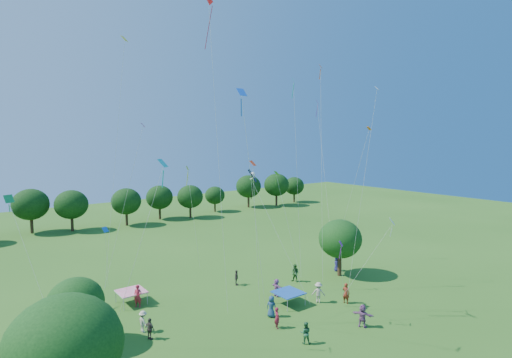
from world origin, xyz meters
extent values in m
ellipsoid|color=#164514|center=(-14.04, 10.35, 4.28)|extent=(5.36, 5.36, 4.82)
cylinder|color=#422B19|center=(-11.73, 18.39, 0.78)|extent=(0.32, 0.32, 1.57)
ellipsoid|color=#164514|center=(-11.73, 18.39, 3.12)|extent=(3.65, 3.65, 3.29)
cylinder|color=#422B19|center=(13.20, 17.18, 0.99)|extent=(0.41, 0.41, 1.99)
ellipsoid|color=#164514|center=(13.20, 17.18, 3.84)|extent=(4.36, 4.36, 3.93)
cylinder|color=#422B19|center=(-8.83, 57.29, 1.07)|extent=(0.44, 0.44, 2.14)
ellipsoid|color=#11350F|center=(-8.83, 57.29, 4.33)|extent=(5.14, 5.14, 4.63)
cylinder|color=#422B19|center=(-3.73, 55.12, 1.01)|extent=(0.42, 0.42, 2.03)
ellipsoid|color=#11350F|center=(-3.73, 55.12, 4.09)|extent=(4.86, 4.86, 4.37)
cylinder|color=#422B19|center=(4.25, 54.00, 0.98)|extent=(0.40, 0.40, 1.96)
ellipsoid|color=#11350F|center=(4.25, 54.00, 3.96)|extent=(4.71, 4.71, 4.24)
cylinder|color=#422B19|center=(10.62, 55.53, 0.96)|extent=(0.39, 0.39, 1.91)
ellipsoid|color=#11350F|center=(10.62, 55.53, 3.87)|extent=(4.59, 4.59, 4.13)
cylinder|color=#422B19|center=(15.42, 53.36, 0.94)|extent=(0.39, 0.39, 1.89)
ellipsoid|color=#11350F|center=(15.42, 53.36, 3.82)|extent=(4.54, 4.54, 4.08)
cylinder|color=#422B19|center=(22.08, 55.90, 0.79)|extent=(0.33, 0.33, 1.58)
ellipsoid|color=#11350F|center=(22.08, 55.90, 3.20)|extent=(3.80, 3.80, 3.42)
cylinder|color=#422B19|center=(30.27, 56.13, 1.07)|extent=(0.44, 0.44, 2.13)
ellipsoid|color=#11350F|center=(30.27, 56.13, 4.31)|extent=(5.12, 5.12, 4.61)
cylinder|color=#422B19|center=(36.10, 54.14, 1.09)|extent=(0.45, 0.45, 2.18)
ellipsoid|color=#11350F|center=(36.10, 54.14, 4.41)|extent=(5.24, 5.24, 4.72)
cylinder|color=#422B19|center=(42.14, 55.19, 0.91)|extent=(0.37, 0.37, 1.81)
ellipsoid|color=#11350F|center=(42.14, 55.19, 3.66)|extent=(4.35, 4.35, 3.91)
cube|color=#EC1B4A|center=(-6.26, 23.27, 1.05)|extent=(2.20, 2.20, 0.08)
cylinder|color=#999999|center=(-7.26, 22.27, 0.55)|extent=(0.05, 0.05, 1.10)
cylinder|color=#999999|center=(-5.26, 22.27, 0.55)|extent=(0.05, 0.05, 1.10)
cylinder|color=#999999|center=(-7.26, 24.27, 0.55)|extent=(0.05, 0.05, 1.10)
cylinder|color=#999999|center=(-5.26, 24.27, 0.55)|extent=(0.05, 0.05, 1.10)
cube|color=#17499B|center=(4.18, 14.98, 1.05)|extent=(2.20, 2.20, 0.08)
cylinder|color=#999999|center=(3.18, 13.98, 0.55)|extent=(0.05, 0.05, 1.10)
cylinder|color=#999999|center=(5.18, 13.98, 0.55)|extent=(0.05, 0.05, 1.10)
cylinder|color=#999999|center=(3.18, 15.98, 0.55)|extent=(0.05, 0.05, 1.10)
cylinder|color=#999999|center=(5.18, 15.98, 0.55)|extent=(0.05, 0.05, 1.10)
imported|color=navy|center=(1.54, 14.03, 0.84)|extent=(0.78, 0.94, 1.68)
imported|color=maroon|center=(-6.10, 22.20, 0.93)|extent=(0.82, 0.80, 1.87)
imported|color=#235225|center=(-11.47, 17.79, 0.88)|extent=(0.93, 0.61, 1.76)
imported|color=#AFA08C|center=(6.52, 13.74, 0.88)|extent=(1.14, 1.21, 1.76)
imported|color=#463C38|center=(3.25, 21.34, 0.74)|extent=(0.86, 0.92, 1.48)
imported|color=#8D5287|center=(5.84, 8.61, 0.86)|extent=(1.20, 1.69, 1.72)
imported|color=navy|center=(-11.45, 22.06, 0.84)|extent=(0.93, 0.69, 1.69)
imported|color=maroon|center=(8.27, 12.21, 0.88)|extent=(0.58, 0.75, 1.77)
imported|color=#2B5B27|center=(8.31, 18.56, 0.88)|extent=(0.71, 0.97, 1.75)
imported|color=#BAB395|center=(-7.41, 17.77, 0.79)|extent=(0.57, 1.07, 1.57)
imported|color=#423934|center=(-7.44, 16.45, 0.76)|extent=(0.65, 0.98, 1.53)
imported|color=#A05D9D|center=(4.54, 16.92, 0.80)|extent=(0.58, 1.51, 1.60)
imported|color=navy|center=(14.04, 18.30, 0.77)|extent=(0.84, 0.82, 1.54)
imported|color=maroon|center=(0.68, 12.34, 0.79)|extent=(0.55, 0.68, 1.59)
imported|color=#275C3A|center=(0.78, 9.45, 0.76)|extent=(0.83, 0.81, 1.52)
cube|color=black|center=(1.23, 16.08, 11.03)|extent=(1.24, 1.27, 0.98)
cube|color=black|center=(1.23, 16.13, 9.71)|extent=(0.07, 0.27, 1.18)
sphere|color=white|center=(1.23, 16.02, 11.13)|extent=(0.36, 0.36, 0.36)
cylinder|color=white|center=(1.23, 16.02, 10.85)|extent=(0.26, 0.50, 0.33)
cylinder|color=white|center=(1.23, 16.02, 10.85)|extent=(0.26, 0.50, 0.33)
cylinder|color=beige|center=(2.39, 13.92, 5.93)|extent=(2.33, 4.34, 9.26)
cube|color=red|center=(-2.66, 16.06, 21.78)|extent=(0.39, 0.57, 2.94)
cylinder|color=beige|center=(-2.51, 15.15, 12.37)|extent=(0.32, 1.74, 22.15)
cube|color=#F8570E|center=(13.36, 14.15, 14.92)|extent=(0.46, 0.54, 0.34)
cylinder|color=beige|center=(13.30, 16.16, 8.02)|extent=(0.14, 4.04, 13.44)
cube|color=#F3390C|center=(-0.63, 13.55, 12.21)|extent=(0.63, 0.58, 0.37)
cylinder|color=beige|center=(-0.21, 13.69, 6.65)|extent=(0.86, 0.29, 10.70)
cube|color=#C4CB12|center=(-0.89, 22.99, 11.32)|extent=(0.43, 0.46, 0.40)
cube|color=#C4CB12|center=(-0.89, 23.04, 10.39)|extent=(0.09, 0.29, 1.30)
cylinder|color=beige|center=(0.10, 23.77, 6.22)|extent=(2.02, 1.58, 9.84)
cube|color=#297D16|center=(5.21, 17.83, 10.93)|extent=(0.41, 0.51, 0.34)
cube|color=#297D16|center=(5.21, 17.88, 10.23)|extent=(0.15, 0.19, 0.80)
cylinder|color=beige|center=(6.19, 17.24, 6.02)|extent=(1.98, 1.18, 9.44)
cube|color=blue|center=(-3.58, 10.74, 16.73)|extent=(0.64, 0.46, 0.48)
cube|color=blue|center=(-3.58, 10.79, 15.82)|extent=(0.19, 0.23, 1.05)
cylinder|color=beige|center=(-1.54, 12.11, 8.89)|extent=(4.10, 2.77, 15.19)
cube|color=purple|center=(14.75, 22.14, 18.00)|extent=(0.57, 0.57, 0.44)
cube|color=purple|center=(14.75, 22.19, 17.01)|extent=(0.06, 0.30, 1.32)
cylinder|color=beige|center=(13.98, 20.09, 9.54)|extent=(1.55, 4.12, 16.49)
cube|color=silver|center=(7.95, 9.47, 17.72)|extent=(0.43, 0.38, 0.27)
cylinder|color=beige|center=(7.61, 10.35, 9.43)|extent=(0.69, 1.78, 16.27)
cube|color=#0BA6AD|center=(-7.37, 13.81, 12.45)|extent=(0.81, 0.80, 0.51)
cube|color=#0BA6AD|center=(-7.37, 13.86, 11.47)|extent=(0.06, 0.25, 1.10)
cylinder|color=beige|center=(-8.57, 15.26, 6.73)|extent=(2.42, 2.92, 10.87)
cube|color=#D10C3E|center=(-5.46, 21.67, 15.04)|extent=(0.45, 0.50, 0.33)
cylinder|color=beige|center=(-6.73, 23.23, 8.08)|extent=(2.57, 3.14, 13.57)
cube|color=#E9480C|center=(9.29, 16.55, 20.47)|extent=(0.46, 0.41, 0.32)
cube|color=#E9480C|center=(9.29, 16.60, 19.77)|extent=(0.11, 0.21, 0.89)
cylinder|color=beige|center=(8.66, 15.61, 10.80)|extent=(1.28, 1.89, 19.01)
cube|color=yellow|center=(-5.61, 24.80, 22.28)|extent=(0.74, 0.73, 0.47)
cylinder|color=beige|center=(-6.81, 24.72, 11.66)|extent=(2.41, 0.17, 20.73)
cube|color=#188943|center=(-14.29, 27.54, 9.21)|extent=(0.78, 0.59, 0.62)
cube|color=#188943|center=(-14.29, 27.59, 8.45)|extent=(0.11, 0.16, 0.64)
cylinder|color=beige|center=(-13.51, 25.27, 5.11)|extent=(1.57, 4.55, 7.63)
cube|color=blue|center=(-8.25, 23.10, 6.71)|extent=(0.54, 0.46, 0.39)
cylinder|color=beige|center=(-7.98, 23.94, 3.91)|extent=(0.56, 1.71, 5.22)
cube|color=#7B178D|center=(4.49, 9.67, 6.34)|extent=(0.49, 0.43, 0.37)
cube|color=#7B178D|center=(4.49, 9.72, 5.59)|extent=(0.10, 0.22, 0.93)
cylinder|color=beige|center=(5.80, 10.62, 3.73)|extent=(2.63, 1.91, 4.87)
cube|color=silver|center=(9.38, 8.74, 7.51)|extent=(0.74, 0.69, 0.52)
cube|color=silver|center=(9.38, 8.79, 6.69)|extent=(0.09, 0.20, 0.83)
cylinder|color=beige|center=(8.11, 10.03, 4.27)|extent=(2.57, 2.61, 5.95)
cube|color=#0AA39E|center=(6.58, 17.19, 19.08)|extent=(0.46, 0.45, 0.37)
cube|color=#0AA39E|center=(6.58, 17.24, 18.17)|extent=(0.07, 0.29, 1.27)
cylinder|color=beige|center=(6.85, 16.85, 10.10)|extent=(0.57, 0.71, 17.61)
camera|label=1|loc=(-17.71, -9.16, 13.91)|focal=28.00mm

